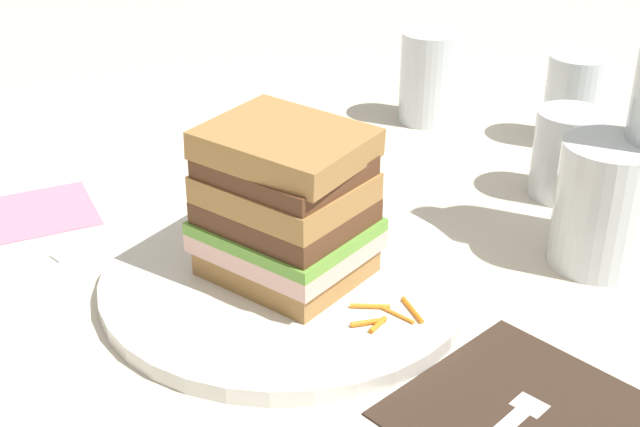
{
  "coord_description": "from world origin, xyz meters",
  "views": [
    {
      "loc": [
        0.42,
        -0.36,
        0.35
      ],
      "look_at": [
        0.0,
        0.02,
        0.05
      ],
      "focal_mm": 48.23,
      "sensor_mm": 36.0,
      "label": 1
    }
  ],
  "objects": [
    {
      "name": "empty_tumbler_3",
      "position": [
        -0.01,
        0.38,
        0.05
      ],
      "size": [
        0.06,
        0.06,
        0.09
      ],
      "primitive_type": "cylinder",
      "color": "silver",
      "rests_on": "ground_plane"
    },
    {
      "name": "empty_tumbler_2",
      "position": [
        0.05,
        0.27,
        0.04
      ],
      "size": [
        0.06,
        0.06,
        0.08
      ],
      "primitive_type": "cylinder",
      "color": "silver",
      "rests_on": "ground_plane"
    },
    {
      "name": "carrot_shred_8",
      "position": [
        0.09,
        0.01,
        0.01
      ],
      "size": [
        0.03,
        0.01,
        0.0
      ],
      "primitive_type": "cylinder",
      "rotation": [
        0.0,
        1.57,
        0.1
      ],
      "color": "orange",
      "rests_on": "main_plate"
    },
    {
      "name": "carrot_shred_2",
      "position": [
        -0.08,
        -0.04,
        0.01
      ],
      "size": [
        0.02,
        0.01,
        0.0
      ],
      "primitive_type": "cylinder",
      "rotation": [
        0.0,
        1.57,
        5.85
      ],
      "color": "orange",
      "rests_on": "main_plate"
    },
    {
      "name": "carrot_shred_7",
      "position": [
        0.08,
        -0.0,
        0.01
      ],
      "size": [
        0.02,
        0.02,
        0.0
      ],
      "primitive_type": "cylinder",
      "rotation": [
        0.0,
        1.57,
        0.77
      ],
      "color": "orange",
      "rests_on": "main_plate"
    },
    {
      "name": "knife",
      "position": [
        -0.16,
        -0.03,
        0.0
      ],
      "size": [
        0.03,
        0.2,
        0.0
      ],
      "color": "silver",
      "rests_on": "ground_plane"
    },
    {
      "name": "carrot_shred_4",
      "position": [
        -0.07,
        -0.01,
        0.01
      ],
      "size": [
        0.03,
        0.0,
        0.0
      ],
      "primitive_type": "cylinder",
      "rotation": [
        0.0,
        1.57,
        6.24
      ],
      "color": "orange",
      "rests_on": "main_plate"
    },
    {
      "name": "carrot_shred_3",
      "position": [
        -0.09,
        -0.01,
        0.01
      ],
      "size": [
        0.01,
        0.03,
        0.0
      ],
      "primitive_type": "cylinder",
      "rotation": [
        0.0,
        1.57,
        4.28
      ],
      "color": "orange",
      "rests_on": "main_plate"
    },
    {
      "name": "carrot_shred_9",
      "position": [
        0.09,
        -0.02,
        0.01
      ],
      "size": [
        0.01,
        0.02,
        0.0
      ],
      "primitive_type": "cylinder",
      "rotation": [
        0.0,
        1.57,
        1.07
      ],
      "color": "orange",
      "rests_on": "main_plate"
    },
    {
      "name": "juice_glass",
      "position": [
        0.14,
        0.19,
        0.04
      ],
      "size": [
        0.08,
        0.08,
        0.1
      ],
      "color": "white",
      "rests_on": "ground_plane"
    },
    {
      "name": "empty_tumbler_1",
      "position": [
        -0.15,
        0.32,
        0.05
      ],
      "size": [
        0.06,
        0.06,
        0.1
      ],
      "primitive_type": "cylinder",
      "color": "silver",
      "rests_on": "ground_plane"
    },
    {
      "name": "carrot_shred_5",
      "position": [
        -0.07,
        -0.02,
        0.01
      ],
      "size": [
        0.03,
        0.0,
        0.0
      ],
      "primitive_type": "cylinder",
      "rotation": [
        0.0,
        1.57,
        3.1
      ],
      "color": "orange",
      "rests_on": "main_plate"
    },
    {
      "name": "carrot_shred_0",
      "position": [
        -0.07,
        -0.02,
        0.01
      ],
      "size": [
        0.03,
        0.03,
        0.0
      ],
      "primitive_type": "cylinder",
      "rotation": [
        0.0,
        1.57,
        5.44
      ],
      "color": "orange",
      "rests_on": "main_plate"
    },
    {
      "name": "ground_plane",
      "position": [
        0.0,
        0.0,
        0.0
      ],
      "size": [
        3.0,
        3.0,
        0.0
      ],
      "primitive_type": "plane",
      "color": "beige"
    },
    {
      "name": "carrot_shred_10",
      "position": [
        0.09,
        -0.01,
        0.01
      ],
      "size": [
        0.01,
        0.02,
        0.0
      ],
      "primitive_type": "cylinder",
      "rotation": [
        0.0,
        1.57,
        1.8
      ],
      "color": "orange",
      "rests_on": "main_plate"
    },
    {
      "name": "fork",
      "position": [
        0.21,
        -0.02,
        0.0
      ],
      "size": [
        0.03,
        0.17,
        0.0
      ],
      "color": "silver",
      "rests_on": "napkin_dark"
    },
    {
      "name": "sandwich",
      "position": [
        0.0,
        -0.01,
        0.07
      ],
      "size": [
        0.13,
        0.12,
        0.12
      ],
      "color": "#A87A42",
      "rests_on": "main_plate"
    },
    {
      "name": "main_plate",
      "position": [
        0.0,
        -0.01,
        0.01
      ],
      "size": [
        0.28,
        0.28,
        0.01
      ],
      "primitive_type": "cylinder",
      "color": "white",
      "rests_on": "ground_plane"
    },
    {
      "name": "carrot_shred_6",
      "position": [
        0.1,
        0.02,
        0.01
      ],
      "size": [
        0.03,
        0.02,
        0.0
      ],
      "primitive_type": "cylinder",
      "rotation": [
        0.0,
        1.57,
        5.88
      ],
      "color": "orange",
      "rests_on": "main_plate"
    },
    {
      "name": "napkin_pink",
      "position": [
        -0.24,
        -0.09,
        0.0
      ],
      "size": [
        0.11,
        0.11,
        0.0
      ],
      "primitive_type": "cube",
      "rotation": [
        0.0,
        0.0,
        -0.3
      ],
      "color": "pink",
      "rests_on": "ground_plane"
    },
    {
      "name": "napkin_dark",
      "position": [
        0.2,
        0.0,
        0.0
      ],
      "size": [
        0.13,
        0.14,
        0.0
      ],
      "primitive_type": "cube",
      "rotation": [
        0.0,
        0.0,
        0.02
      ],
      "color": "#38281E",
      "rests_on": "ground_plane"
    },
    {
      "name": "carrot_shred_1",
      "position": [
        -0.1,
        -0.03,
        0.01
      ],
      "size": [
        0.01,
        0.02,
        0.0
      ],
      "primitive_type": "cylinder",
      "rotation": [
        0.0,
        1.57,
        1.93
      ],
      "color": "orange",
      "rests_on": "main_plate"
    }
  ]
}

